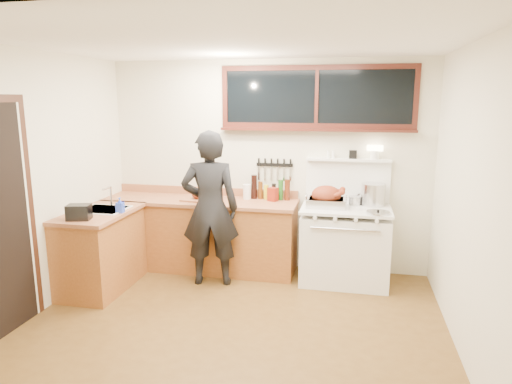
% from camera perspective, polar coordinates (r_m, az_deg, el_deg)
% --- Properties ---
extents(ground_plane, '(4.00, 3.50, 0.02)m').
position_cam_1_polar(ground_plane, '(4.51, -3.00, -16.78)').
color(ground_plane, '#563916').
extents(room_shell, '(4.10, 3.60, 2.65)m').
position_cam_1_polar(room_shell, '(4.00, -3.25, 4.65)').
color(room_shell, beige).
rests_on(room_shell, ground).
extents(counter_back, '(2.44, 0.64, 1.00)m').
position_cam_1_polar(counter_back, '(5.84, -6.97, -5.18)').
color(counter_back, brown).
rests_on(counter_back, ground).
extents(counter_left, '(0.64, 1.09, 0.90)m').
position_cam_1_polar(counter_left, '(5.49, -18.80, -6.84)').
color(counter_left, brown).
rests_on(counter_left, ground).
extents(sink_unit, '(0.50, 0.45, 0.37)m').
position_cam_1_polar(sink_unit, '(5.44, -18.49, -2.67)').
color(sink_unit, white).
rests_on(sink_unit, counter_left).
extents(vintage_stove, '(1.02, 0.74, 1.59)m').
position_cam_1_polar(vintage_stove, '(5.50, 11.05, -6.24)').
color(vintage_stove, white).
rests_on(vintage_stove, ground).
extents(back_window, '(2.32, 0.13, 0.77)m').
position_cam_1_polar(back_window, '(5.56, 7.56, 10.81)').
color(back_window, black).
rests_on(back_window, room_shell).
extents(knife_strip, '(0.46, 0.03, 0.28)m').
position_cam_1_polar(knife_strip, '(5.70, 2.34, 3.31)').
color(knife_strip, black).
rests_on(knife_strip, room_shell).
extents(man, '(0.73, 0.56, 1.79)m').
position_cam_1_polar(man, '(5.24, -5.76, -2.09)').
color(man, black).
rests_on(man, ground).
extents(soap_bottle, '(0.08, 0.08, 0.17)m').
position_cam_1_polar(soap_bottle, '(5.22, -16.64, -1.58)').
color(soap_bottle, blue).
rests_on(soap_bottle, counter_left).
extents(toaster, '(0.26, 0.21, 0.16)m').
position_cam_1_polar(toaster, '(5.06, -21.26, -2.37)').
color(toaster, black).
rests_on(toaster, counter_left).
extents(cutting_board, '(0.46, 0.38, 0.14)m').
position_cam_1_polar(cutting_board, '(5.65, -6.92, -0.50)').
color(cutting_board, '#9C5F3E').
rests_on(cutting_board, counter_back).
extents(roast_turkey, '(0.48, 0.34, 0.25)m').
position_cam_1_polar(roast_turkey, '(5.34, 8.83, -0.75)').
color(roast_turkey, silver).
rests_on(roast_turkey, vintage_stove).
extents(stockpot, '(0.33, 0.33, 0.26)m').
position_cam_1_polar(stockpot, '(5.51, 14.44, -0.29)').
color(stockpot, silver).
rests_on(stockpot, vintage_stove).
extents(saucepan, '(0.17, 0.27, 0.11)m').
position_cam_1_polar(saucepan, '(5.48, 12.25, -1.07)').
color(saucepan, silver).
rests_on(saucepan, vintage_stove).
extents(pot_lid, '(0.29, 0.29, 0.04)m').
position_cam_1_polar(pot_lid, '(5.16, 15.00, -2.48)').
color(pot_lid, silver).
rests_on(pot_lid, vintage_stove).
extents(coffee_tin, '(0.14, 0.13, 0.17)m').
position_cam_1_polar(coffee_tin, '(5.57, 2.12, -0.30)').
color(coffee_tin, maroon).
rests_on(coffee_tin, counter_back).
extents(pitcher, '(0.11, 0.11, 0.18)m').
position_cam_1_polar(pitcher, '(5.68, -1.13, 0.03)').
color(pitcher, white).
rests_on(pitcher, counter_back).
extents(bottle_cluster, '(0.49, 0.07, 0.30)m').
position_cam_1_polar(bottle_cluster, '(5.65, 1.72, 0.32)').
color(bottle_cluster, black).
rests_on(bottle_cluster, counter_back).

